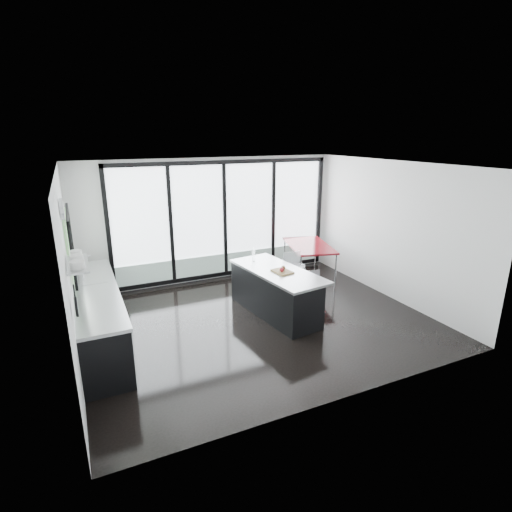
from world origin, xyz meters
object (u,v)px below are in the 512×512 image
bar_stool_far (294,283)px  red_table (308,262)px  bar_stool_near (316,297)px  island (274,292)px

bar_stool_far → red_table: bearing=53.0°
bar_stool_near → bar_stool_far: 0.67m
island → red_table: 2.09m
bar_stool_near → bar_stool_far: bearing=97.0°
bar_stool_far → red_table: (0.95, 0.99, 0.03)m
bar_stool_near → red_table: red_table is taller
island → bar_stool_near: island is taller
island → bar_stool_far: (0.64, 0.36, -0.05)m
island → bar_stool_far: bearing=29.2°
bar_stool_far → red_table: red_table is taller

